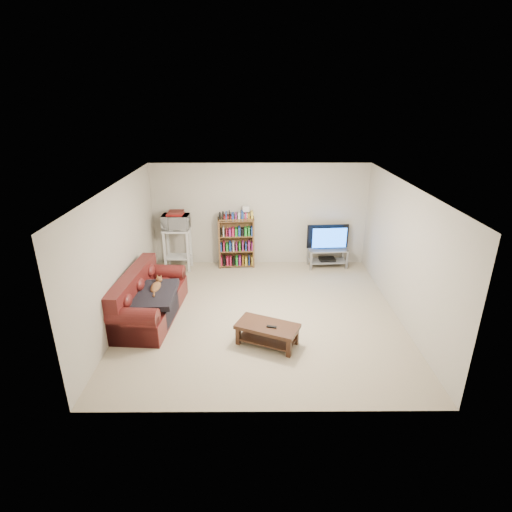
{
  "coord_description": "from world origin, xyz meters",
  "views": [
    {
      "loc": [
        -0.14,
        -6.52,
        3.76
      ],
      "look_at": [
        -0.1,
        0.4,
        1.0
      ],
      "focal_mm": 28.0,
      "sensor_mm": 36.0,
      "label": 1
    }
  ],
  "objects_px": {
    "sofa": "(147,301)",
    "tv_stand": "(327,254)",
    "coffee_table": "(267,331)",
    "bookshelf": "(236,242)"
  },
  "relations": [
    {
      "from": "sofa",
      "to": "tv_stand",
      "type": "relative_size",
      "value": 2.22
    },
    {
      "from": "sofa",
      "to": "coffee_table",
      "type": "distance_m",
      "value": 2.35
    },
    {
      "from": "sofa",
      "to": "coffee_table",
      "type": "height_order",
      "value": "sofa"
    },
    {
      "from": "tv_stand",
      "to": "bookshelf",
      "type": "distance_m",
      "value": 2.17
    },
    {
      "from": "coffee_table",
      "to": "bookshelf",
      "type": "distance_m",
      "value": 3.32
    },
    {
      "from": "coffee_table",
      "to": "tv_stand",
      "type": "distance_m",
      "value": 3.55
    },
    {
      "from": "tv_stand",
      "to": "coffee_table",
      "type": "bearing_deg",
      "value": -119.35
    },
    {
      "from": "sofa",
      "to": "tv_stand",
      "type": "distance_m",
      "value": 4.34
    },
    {
      "from": "coffee_table",
      "to": "tv_stand",
      "type": "xyz_separation_m",
      "value": [
        1.52,
        3.2,
        0.06
      ]
    },
    {
      "from": "sofa",
      "to": "coffee_table",
      "type": "bearing_deg",
      "value": -18.46
    }
  ]
}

